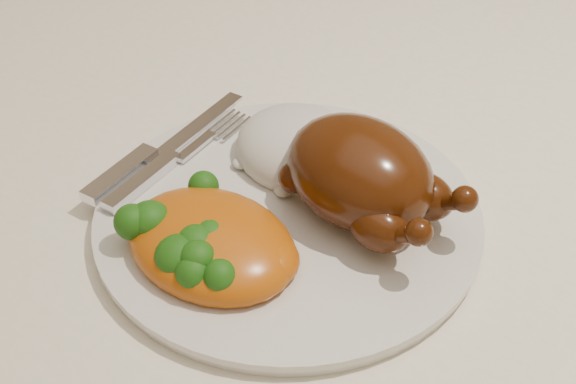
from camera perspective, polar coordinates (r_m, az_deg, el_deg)
The scene contains 7 objects.
dining_table at distance 0.79m, azimuth 15.65°, elevation -4.49°, with size 1.60×0.90×0.76m.
tablecloth at distance 0.74m, azimuth 16.64°, elevation -0.42°, with size 1.73×1.03×0.18m.
dinner_plate at distance 0.63m, azimuth 0.00°, elevation -1.83°, with size 0.30×0.30×0.01m, color silver.
roast_chicken at distance 0.61m, azimuth 5.34°, elevation 1.19°, with size 0.16×0.11×0.08m.
rice_mound at distance 0.68m, azimuth 0.84°, elevation 3.08°, with size 0.12×0.12×0.06m.
mac_and_cheese at distance 0.59m, azimuth -5.45°, elevation -3.78°, with size 0.14×0.11×0.05m.
cutlery at distance 0.68m, azimuth -9.44°, elevation 2.15°, with size 0.05×0.19×0.01m.
Camera 1 is at (0.18, -0.55, 1.20)m, focal length 50.00 mm.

